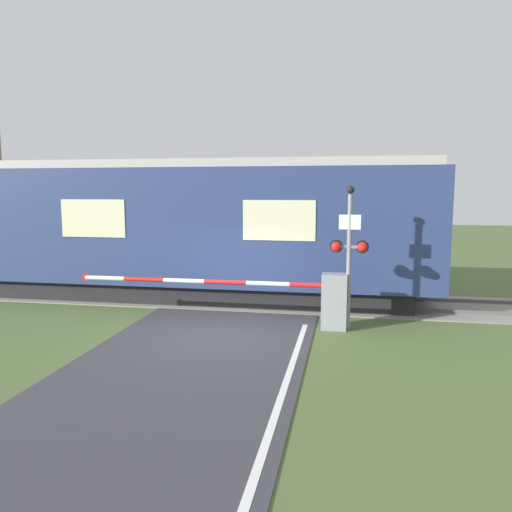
% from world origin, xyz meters
% --- Properties ---
extents(ground_plane, '(80.00, 80.00, 0.00)m').
position_xyz_m(ground_plane, '(0.00, 0.00, 0.00)').
color(ground_plane, '#4C6033').
extents(track_bed, '(36.00, 3.20, 0.13)m').
position_xyz_m(track_bed, '(0.00, 3.61, 0.02)').
color(track_bed, gray).
rests_on(track_bed, ground_plane).
extents(train, '(19.55, 3.03, 4.21)m').
position_xyz_m(train, '(-4.21, 3.61, 2.15)').
color(train, black).
rests_on(train, ground_plane).
extents(crossing_barrier, '(6.88, 0.44, 1.36)m').
position_xyz_m(crossing_barrier, '(2.12, 0.82, 0.75)').
color(crossing_barrier, gray).
rests_on(crossing_barrier, ground_plane).
extents(signal_post, '(0.91, 0.26, 3.44)m').
position_xyz_m(signal_post, '(3.03, 0.83, 1.96)').
color(signal_post, gray).
rests_on(signal_post, ground_plane).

